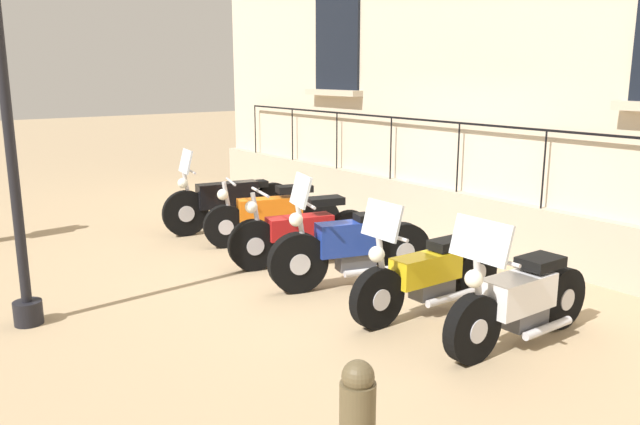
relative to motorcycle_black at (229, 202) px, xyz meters
name	(u,v)px	position (x,y,z in m)	size (l,w,h in m)	color
ground_plane	(346,269)	(-0.22, 2.66, -0.47)	(60.00, 60.00, 0.00)	tan
motorcycle_black	(229,202)	(0.00, 0.00, 0.00)	(2.16, 0.66, 1.33)	black
motorcycle_orange	(273,216)	(-0.14, 1.05, -0.06)	(2.00, 0.85, 0.98)	black
motorcycle_red	(303,234)	(0.09, 2.15, -0.06)	(2.00, 0.78, 1.02)	black
motorcycle_blue	(350,249)	(0.14, 3.19, -0.03)	(2.01, 0.78, 1.37)	black
motorcycle_yellow	(427,276)	(0.05, 4.35, -0.06)	(2.04, 0.59, 1.27)	black
motorcycle_white	(519,302)	(-0.05, 5.40, -0.05)	(1.93, 0.73, 1.28)	black
lamppost	(1,61)	(3.48, 2.17, 2.11)	(0.30, 0.30, 4.87)	black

